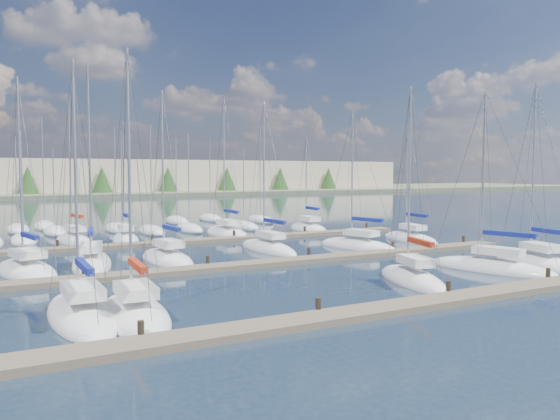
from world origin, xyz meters
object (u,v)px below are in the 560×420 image
sailboat_m (410,239)px  sailboat_h (26,271)px  sailboat_k (268,248)px  sailboat_b (81,314)px  sailboat_l (358,246)px  sailboat_g (537,263)px  sailboat_d (412,279)px  sailboat_p (227,233)px  sailboat_j (167,259)px  sailboat_q (309,229)px  sailboat_o (126,239)px  sailboat_i (92,263)px  sailboat_n (74,240)px  sailboat_f (492,268)px  sailboat_c (134,314)px

sailboat_m → sailboat_h: (-33.15, -1.14, 0.00)m
sailboat_k → sailboat_b: size_ratio=1.07×
sailboat_l → sailboat_g: sailboat_g is taller
sailboat_m → sailboat_d: sailboat_d is taller
sailboat_p → sailboat_k: 12.06m
sailboat_m → sailboat_j: size_ratio=0.84×
sailboat_q → sailboat_g: bearing=-80.8°
sailboat_p → sailboat_o: size_ratio=1.26×
sailboat_i → sailboat_m: bearing=10.6°
sailboat_q → sailboat_d: size_ratio=0.91×
sailboat_m → sailboat_n: size_ratio=0.80×
sailboat_q → sailboat_d: sailboat_d is taller
sailboat_o → sailboat_i: (-5.03, -12.26, -0.01)m
sailboat_j → sailboat_g: bearing=-35.6°
sailboat_h → sailboat_p: bearing=23.3°
sailboat_m → sailboat_q: (-3.66, 12.55, -0.00)m
sailboat_b → sailboat_h: size_ratio=0.92×
sailboat_f → sailboat_h: 30.31m
sailboat_p → sailboat_i: size_ratio=1.02×
sailboat_f → sailboat_g: sailboat_g is taller
sailboat_q → sailboat_k: size_ratio=0.85×
sailboat_l → sailboat_o: 21.59m
sailboat_n → sailboat_i: size_ratio=0.93×
sailboat_m → sailboat_c: 33.28m
sailboat_g → sailboat_c: size_ratio=1.05×
sailboat_h → sailboat_o: bearing=43.5°
sailboat_l → sailboat_b: (-24.31, -12.49, -0.01)m
sailboat_p → sailboat_g: size_ratio=1.13×
sailboat_b → sailboat_c: size_ratio=0.96×
sailboat_h → sailboat_k: bearing=-6.0°
sailboat_n → sailboat_o: bearing=-28.9°
sailboat_p → sailboat_q: size_ratio=1.36×
sailboat_l → sailboat_i: 21.64m
sailboat_h → sailboat_c: bearing=-87.6°
sailboat_p → sailboat_i: (-15.51, -12.76, 0.01)m
sailboat_g → sailboat_d: 11.66m
sailboat_m → sailboat_k: bearing=-177.2°
sailboat_g → sailboat_p: bearing=125.2°
sailboat_f → sailboat_q: (2.34, 27.17, -0.01)m
sailboat_k → sailboat_i: bearing=-177.8°
sailboat_l → sailboat_q: sailboat_l is taller
sailboat_b → sailboat_d: sailboat_d is taller
sailboat_m → sailboat_o: 26.84m
sailboat_p → sailboat_d: sailboat_p is taller
sailboat_l → sailboat_d: (-5.88, -13.40, 0.01)m
sailboat_i → sailboat_h: (-4.21, -1.08, -0.01)m
sailboat_l → sailboat_d: size_ratio=1.02×
sailboat_o → sailboat_k: (9.14, -11.49, -0.01)m
sailboat_b → sailboat_h: (-1.48, 13.00, 0.00)m
sailboat_p → sailboat_n: sailboat_p is taller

